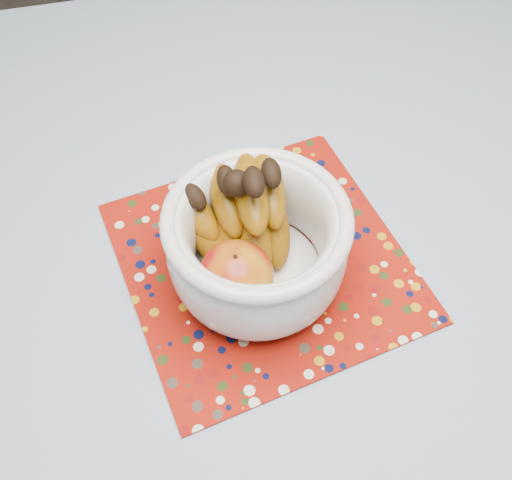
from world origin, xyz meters
TOP-DOWN VIEW (x-y plane):
  - table at (0.00, 0.00)m, footprint 1.20×1.20m
  - tablecloth at (0.00, 0.00)m, footprint 1.32×1.32m
  - placemat at (-0.04, -0.02)m, footprint 0.42×0.42m
  - fruit_bowl at (-0.06, -0.04)m, footprint 0.24×0.23m

SIDE VIEW (x-z plane):
  - table at x=0.00m, z-range 0.30..1.05m
  - tablecloth at x=0.00m, z-range 0.75..0.76m
  - placemat at x=-0.04m, z-range 0.76..0.76m
  - fruit_bowl at x=-0.06m, z-range 0.75..0.94m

